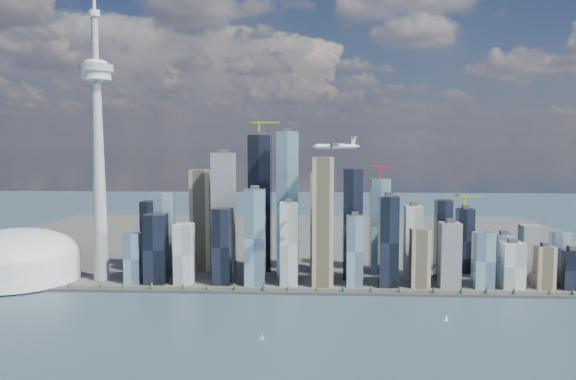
# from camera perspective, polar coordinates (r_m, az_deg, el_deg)

# --- Properties ---
(ground) EXTENTS (4000.00, 4000.00, 0.00)m
(ground) POSITION_cam_1_polar(r_m,az_deg,el_deg) (651.91, -2.92, -16.23)
(ground) COLOR #2D4350
(ground) RESTS_ON ground
(seawall) EXTENTS (1100.00, 22.00, 4.00)m
(seawall) POSITION_cam_1_polar(r_m,az_deg,el_deg) (888.18, -1.24, -10.29)
(seawall) COLOR #383838
(seawall) RESTS_ON ground
(land) EXTENTS (1400.00, 900.00, 3.00)m
(land) POSITION_cam_1_polar(r_m,az_deg,el_deg) (1326.94, 0.19, -5.21)
(land) COLOR #4C4C47
(land) RESTS_ON ground
(shoreline_trees) EXTENTS (960.53, 7.20, 8.80)m
(shoreline_trees) POSITION_cam_1_polar(r_m,az_deg,el_deg) (886.42, -1.24, -9.87)
(shoreline_trees) COLOR #3F2D1E
(shoreline_trees) RESTS_ON seawall
(skyscraper_cluster) EXTENTS (736.00, 142.00, 270.11)m
(skyscraper_cluster) POSITION_cam_1_polar(r_m,az_deg,el_deg) (953.54, 2.72, -4.19)
(skyscraper_cluster) COLOR black
(skyscraper_cluster) RESTS_ON land
(needle_tower) EXTENTS (56.00, 56.00, 550.50)m
(needle_tower) POSITION_cam_1_polar(r_m,az_deg,el_deg) (984.15, -18.76, 4.71)
(needle_tower) COLOR #A7A7A2
(needle_tower) RESTS_ON land
(dome_stadium) EXTENTS (200.00, 200.00, 86.00)m
(dome_stadium) POSITION_cam_1_polar(r_m,az_deg,el_deg) (1053.60, -25.80, -6.27)
(dome_stadium) COLOR silver
(dome_stadium) RESTS_ON land
(airplane) EXTENTS (69.25, 61.81, 17.17)m
(airplane) POSITION_cam_1_polar(r_m,az_deg,el_deg) (796.47, 4.86, 4.50)
(airplane) COLOR silver
(airplane) RESTS_ON ground
(sailboat_west) EXTENTS (6.58, 3.10, 9.13)m
(sailboat_west) POSITION_cam_1_polar(r_m,az_deg,el_deg) (690.53, -2.66, -14.73)
(sailboat_west) COLOR silver
(sailboat_west) RESTS_ON ground
(sailboat_east) EXTENTS (6.90, 2.43, 9.53)m
(sailboat_east) POSITION_cam_1_polar(r_m,az_deg,el_deg) (783.49, 15.75, -12.49)
(sailboat_east) COLOR silver
(sailboat_east) RESTS_ON ground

